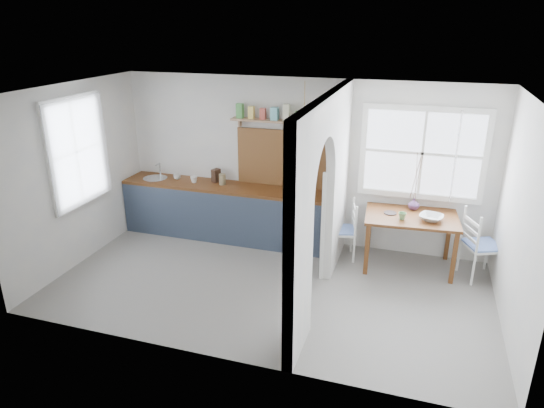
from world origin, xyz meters
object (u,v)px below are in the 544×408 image
(kettle, at_px, (297,186))
(vase, at_px, (414,204))
(chair_left, at_px, (341,230))
(chair_right, at_px, (483,245))
(dining_table, at_px, (409,241))

(kettle, bearing_deg, vase, 19.93)
(chair_left, distance_m, kettle, 0.94)
(chair_right, bearing_deg, chair_left, 65.06)
(dining_table, height_order, chair_left, chair_left)
(chair_right, relative_size, kettle, 4.85)
(chair_left, relative_size, kettle, 4.34)
(dining_table, distance_m, kettle, 1.84)
(vase, bearing_deg, chair_right, -16.34)
(kettle, xyz_separation_m, vase, (1.73, 0.07, -0.12))
(dining_table, bearing_deg, vase, 83.52)
(chair_right, height_order, vase, chair_right)
(chair_left, bearing_deg, chair_right, 74.30)
(chair_left, xyz_separation_m, chair_right, (1.96, -0.04, 0.05))
(kettle, height_order, vase, kettle)
(kettle, bearing_deg, dining_table, 11.39)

